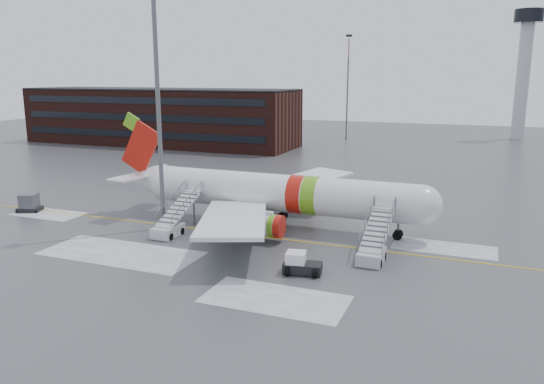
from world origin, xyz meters
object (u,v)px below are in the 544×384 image
at_px(uld_container, 29,203).
at_px(airliner, 271,193).
at_px(pushback_tug, 300,264).
at_px(airstair_fwd, 374,248).
at_px(airstair_aft, 172,224).
at_px(light_mast_near, 157,83).

bearing_deg(uld_container, airliner, 10.06).
distance_m(airliner, pushback_tug, 14.04).
xyz_separation_m(airliner, airstair_fwd, (11.92, -6.54, -2.35)).
bearing_deg(airstair_fwd, airliner, 151.27).
bearing_deg(airstair_fwd, airstair_aft, 180.00).
distance_m(pushback_tug, uld_container, 35.49).
distance_m(airstair_aft, pushback_tug, 15.80).
bearing_deg(light_mast_near, pushback_tug, -21.62).
bearing_deg(airstair_fwd, uld_container, 177.63).
relative_size(airliner, airstair_fwd, 4.55).
xyz_separation_m(airliner, uld_container, (-27.61, -4.90, -2.48)).
xyz_separation_m(airstair_fwd, light_mast_near, (-21.57, 1.48, 13.33)).
relative_size(airstair_aft, light_mast_near, 0.28).
bearing_deg(airstair_aft, light_mast_near, 142.87).
bearing_deg(airstair_fwd, light_mast_near, 176.09).
bearing_deg(airstair_aft, airstair_fwd, 0.00).
bearing_deg(light_mast_near, airstair_aft, -37.13).
relative_size(airstair_aft, pushback_tug, 2.40).
height_order(uld_container, light_mast_near, light_mast_near).
distance_m(airliner, uld_container, 28.15).
xyz_separation_m(airliner, pushback_tug, (7.22, -11.74, -2.67)).
bearing_deg(airstair_fwd, pushback_tug, -132.07).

